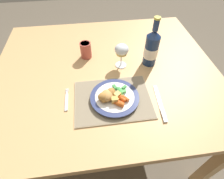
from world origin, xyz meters
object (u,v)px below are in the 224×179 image
Objects in this scene: fork at (67,101)px; bottle at (151,48)px; table_knife at (161,106)px; wine_glass at (122,51)px; dining_table at (106,78)px; dinner_plate at (115,97)px; drinking_cup at (86,50)px.

fork is 0.53m from bottle.
wine_glass is at bearing 113.26° from table_knife.
dining_table is 0.32m from bottle.
drinking_cup reaches higher than dinner_plate.
fork is at bearing -135.01° from dining_table.
drinking_cup is (-0.20, 0.11, -0.05)m from wine_glass.
fork is (-0.21, -0.21, 0.08)m from dining_table.
wine_glass is (0.09, 0.01, 0.18)m from dining_table.
dining_table is 0.39m from table_knife.
wine_glass is 0.17m from bottle.
dining_table is 5.40× the size of dinner_plate.
drinking_cup is at bearing 127.88° from table_knife.
drinking_cup is at bearing 163.06° from bottle.
drinking_cup is (-0.36, 0.11, -0.05)m from bottle.
bottle reaches higher than dining_table.
drinking_cup is (-0.12, 0.36, 0.03)m from dinner_plate.
dinner_plate is (0.02, -0.24, 0.10)m from dining_table.
wine_glass is at bearing -29.09° from drinking_cup.
drinking_cup is (0.11, 0.34, 0.05)m from fork.
drinking_cup is at bearing 150.91° from wine_glass.
dinner_plate is at bearing 161.97° from table_knife.
dinner_plate is 2.46× the size of drinking_cup.
dinner_plate is 0.28m from wine_glass.
dinner_plate is 0.36m from bottle.
fork is 0.63× the size of table_knife.
wine_glass reaches higher than table_knife.
dining_table is at bearing -171.18° from wine_glass.
table_knife is (0.21, -0.07, -0.01)m from dinner_plate.
drinking_cup is (-0.33, 0.43, 0.05)m from table_knife.
table_knife is 0.79× the size of bottle.
dining_table is 9.14× the size of fork.
dinner_plate is at bearing -106.32° from wine_glass.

